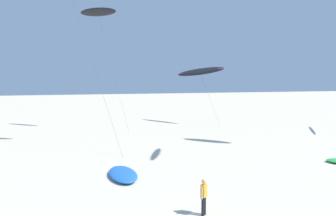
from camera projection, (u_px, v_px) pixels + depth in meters
name	position (u px, v px, depth m)	size (l,w,h in m)	color
flying_kite_0	(98.00, 12.00, 41.20)	(5.07, 5.98, 15.13)	black
flying_kite_2	(200.00, 72.00, 47.63)	(5.01, 9.65, 8.33)	black
grounded_kite_0	(123.00, 174.00, 21.37)	(1.89, 4.13, 0.37)	blue
person_near_left	(204.00, 196.00, 15.23)	(0.42, 0.35, 1.67)	black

